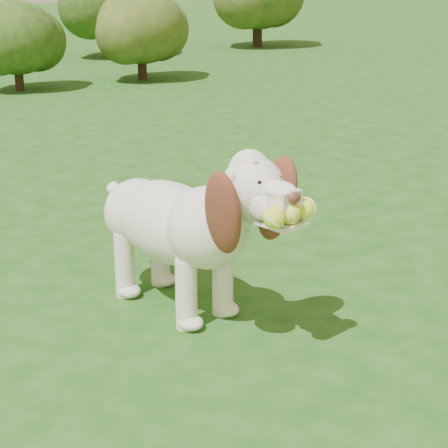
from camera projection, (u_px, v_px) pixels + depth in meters
ground at (128, 359)px, 3.25m from camera, size 80.00×80.00×0.00m
dog at (185, 220)px, 3.56m from camera, size 0.57×1.37×0.89m
shrub_d at (141, 26)px, 11.51m from camera, size 1.36×1.36×1.41m
shrub_c at (16, 38)px, 10.50m from camera, size 1.21×1.21×1.25m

